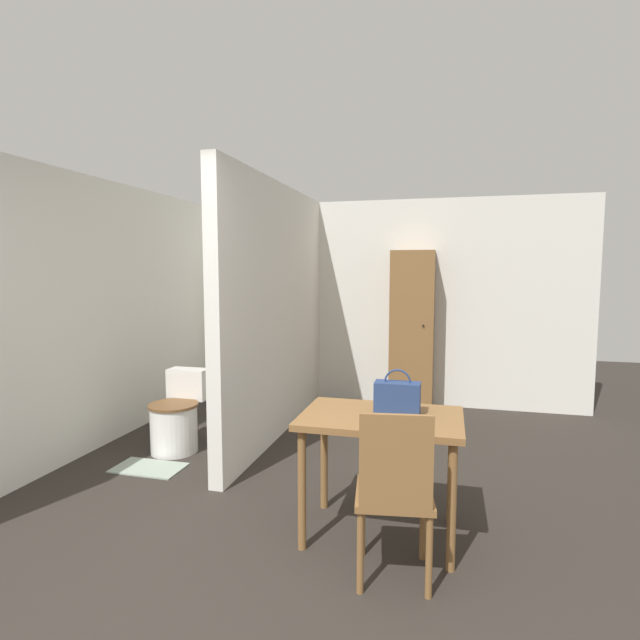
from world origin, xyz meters
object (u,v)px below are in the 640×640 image
(wooden_chair, at_px, (395,490))
(handbag, at_px, (397,397))
(wooden_cabinet, at_px, (412,331))
(dining_table, at_px, (381,432))
(toilet, at_px, (177,418))

(wooden_chair, height_order, handbag, handbag)
(handbag, distance_m, wooden_cabinet, 2.89)
(dining_table, height_order, handbag, handbag)
(handbag, xyz_separation_m, wooden_cabinet, (-0.12, 2.88, 0.06))
(wooden_chair, bearing_deg, handbag, 86.82)
(dining_table, height_order, wooden_chair, wooden_chair)
(wooden_chair, xyz_separation_m, wooden_cabinet, (-0.16, 3.40, 0.42))
(wooden_chair, bearing_deg, wooden_cabinet, 84.72)
(toilet, bearing_deg, wooden_cabinet, 43.85)
(wooden_chair, xyz_separation_m, handbag, (-0.04, 0.52, 0.36))
(toilet, relative_size, wooden_cabinet, 0.38)
(wooden_chair, height_order, wooden_cabinet, wooden_cabinet)
(toilet, height_order, handbag, handbag)
(dining_table, bearing_deg, wooden_chair, -73.80)
(wooden_chair, relative_size, handbag, 3.40)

